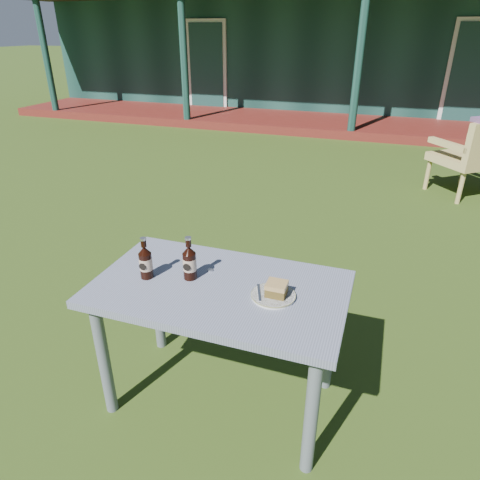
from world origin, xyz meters
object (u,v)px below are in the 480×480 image
at_px(cafe_table, 220,303).
at_px(cake_slice, 277,289).
at_px(plate, 273,295).
at_px(cola_bottle_far, 146,262).
at_px(armchair_left, 475,154).
at_px(cola_bottle_near, 190,262).

distance_m(cafe_table, cake_slice, 0.32).
bearing_deg(plate, cake_slice, 15.50).
height_order(cola_bottle_far, armchair_left, cola_bottle_far).
distance_m(cafe_table, armchair_left, 4.22).
bearing_deg(cafe_table, cake_slice, -1.45).
bearing_deg(plate, cola_bottle_near, 176.43).
distance_m(plate, cola_bottle_far, 0.64).
height_order(plate, cake_slice, cake_slice).
bearing_deg(armchair_left, plate, -109.20).
height_order(cake_slice, cola_bottle_far, cola_bottle_far).
bearing_deg(cola_bottle_near, cafe_table, -5.76).
xyz_separation_m(cafe_table, cola_bottle_near, (-0.16, 0.02, 0.19)).
bearing_deg(cake_slice, armchair_left, 70.95).
xyz_separation_m(plate, armchair_left, (1.36, 3.90, -0.22)).
bearing_deg(cola_bottle_far, cake_slice, 3.46).
relative_size(plate, cola_bottle_near, 0.92).
height_order(cafe_table, armchair_left, armchair_left).
bearing_deg(cake_slice, plate, -164.50).
distance_m(cake_slice, armchair_left, 4.13).
height_order(cafe_table, cola_bottle_far, cola_bottle_far).
xyz_separation_m(cola_bottle_near, armchair_left, (1.79, 3.88, -0.30)).
bearing_deg(cake_slice, cola_bottle_far, -176.54).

